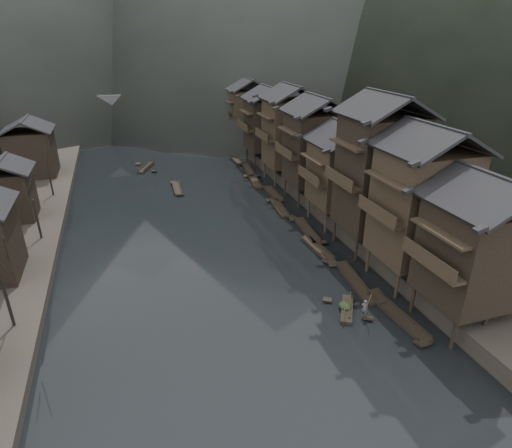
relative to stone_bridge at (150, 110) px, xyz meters
name	(u,v)px	position (x,y,z in m)	size (l,w,h in m)	color
water	(231,305)	(0.00, -72.00, -5.11)	(300.00, 300.00, 0.00)	black
right_bank	(356,150)	(35.00, -32.00, -4.21)	(40.00, 200.00, 1.80)	#2D2823
stilt_houses	(322,140)	(17.28, -53.10, 3.73)	(9.00, 67.60, 16.53)	black
bare_trees	(14,221)	(-17.00, -62.98, 1.31)	(3.59, 45.88, 7.18)	black
moored_sampans	(270,195)	(12.16, -48.09, -4.91)	(2.94, 66.38, 0.47)	black
midriver_boats	(169,166)	(0.17, -29.04, -4.91)	(12.13, 32.53, 0.45)	black
stone_bridge	(150,110)	(0.00, 0.00, 0.00)	(40.00, 6.00, 9.00)	#4C4C4F
hero_sampan	(347,309)	(9.15, -75.84, -4.91)	(2.92, 4.18, 0.43)	black
cargo_heap	(345,303)	(9.05, -75.67, -4.39)	(0.97, 1.27, 0.58)	black
boatman	(365,306)	(9.95, -77.17, -3.89)	(0.58, 0.38, 1.58)	#4F4F51
bamboo_pole	(370,280)	(10.15, -77.17, -1.44)	(0.06, 0.06, 3.87)	#8C7A51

